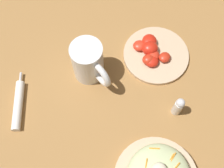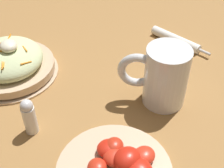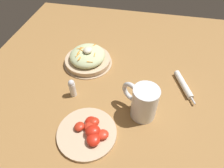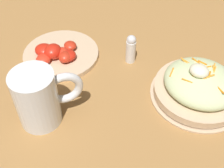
% 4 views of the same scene
% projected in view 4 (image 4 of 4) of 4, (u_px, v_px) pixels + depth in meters
% --- Properties ---
extents(ground_plane, '(1.43, 1.43, 0.00)m').
position_uv_depth(ground_plane, '(88.00, 125.00, 0.66)').
color(ground_plane, '#9E703D').
extents(salad_plate, '(0.23, 0.23, 0.10)m').
position_uv_depth(salad_plate, '(199.00, 86.00, 0.70)').
color(salad_plate, '#D1B28E').
rests_on(salad_plate, ground_plane).
extents(beer_mug, '(0.11, 0.14, 0.14)m').
position_uv_depth(beer_mug, '(39.00, 100.00, 0.63)').
color(beer_mug, white).
rests_on(beer_mug, ground_plane).
extents(tomato_plate, '(0.21, 0.21, 0.05)m').
position_uv_depth(tomato_plate, '(59.00, 54.00, 0.81)').
color(tomato_plate, '#D1B28E').
rests_on(tomato_plate, ground_plane).
extents(salt_shaker, '(0.03, 0.03, 0.08)m').
position_uv_depth(salt_shaker, '(131.00, 48.00, 0.78)').
color(salt_shaker, white).
rests_on(salt_shaker, ground_plane).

